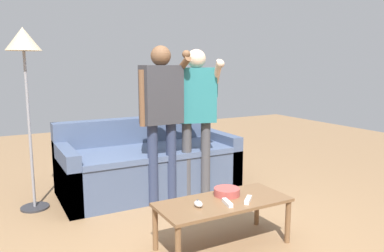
# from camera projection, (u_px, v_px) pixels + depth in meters

# --- Properties ---
(ground_plane) EXTENTS (12.00, 12.00, 0.00)m
(ground_plane) POSITION_uv_depth(u_px,v_px,m) (204.00, 243.00, 3.08)
(ground_plane) COLOR #93704C
(couch) EXTENTS (1.99, 0.93, 0.82)m
(couch) POSITION_uv_depth(u_px,v_px,m) (148.00, 165.00, 4.35)
(couch) COLOR #475675
(couch) RESTS_ON ground
(coffee_table) EXTENTS (1.07, 0.47, 0.38)m
(coffee_table) POSITION_uv_depth(u_px,v_px,m) (223.00, 206.00, 2.97)
(coffee_table) COLOR brown
(coffee_table) RESTS_ON ground
(snack_bowl) EXTENTS (0.21, 0.21, 0.06)m
(snack_bowl) POSITION_uv_depth(u_px,v_px,m) (227.00, 192.00, 3.08)
(snack_bowl) COLOR #B24C47
(snack_bowl) RESTS_ON coffee_table
(game_remote_nunchuk) EXTENTS (0.06, 0.09, 0.05)m
(game_remote_nunchuk) POSITION_uv_depth(u_px,v_px,m) (198.00, 204.00, 2.83)
(game_remote_nunchuk) COLOR white
(game_remote_nunchuk) RESTS_ON coffee_table
(floor_lamp) EXTENTS (0.33, 0.33, 1.81)m
(floor_lamp) POSITION_uv_depth(u_px,v_px,m) (24.00, 53.00, 3.57)
(floor_lamp) COLOR #2D2D33
(floor_lamp) RESTS_ON ground
(player_center) EXTENTS (0.49, 0.32, 1.64)m
(player_center) POSITION_uv_depth(u_px,v_px,m) (162.00, 106.00, 3.79)
(player_center) COLOR #2D3856
(player_center) RESTS_ON ground
(player_right) EXTENTS (0.46, 0.47, 1.61)m
(player_right) POSITION_uv_depth(u_px,v_px,m) (196.00, 106.00, 3.99)
(player_right) COLOR #47474C
(player_right) RESTS_ON ground
(game_remote_wand_near) EXTENTS (0.07, 0.15, 0.03)m
(game_remote_wand_near) POSITION_uv_depth(u_px,v_px,m) (227.00, 203.00, 2.88)
(game_remote_wand_near) COLOR white
(game_remote_wand_near) RESTS_ON coffee_table
(game_remote_wand_far) EXTENTS (0.14, 0.13, 0.03)m
(game_remote_wand_far) POSITION_uv_depth(u_px,v_px,m) (248.00, 200.00, 2.94)
(game_remote_wand_far) COLOR white
(game_remote_wand_far) RESTS_ON coffee_table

